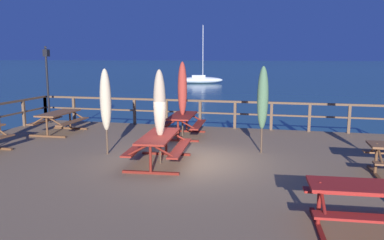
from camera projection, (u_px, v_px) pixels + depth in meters
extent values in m
plane|color=#2D5B6B|center=(185.00, 192.00, 10.53)|extent=(600.00, 600.00, 0.00)
cube|color=#846647|center=(185.00, 177.00, 10.46)|extent=(15.61, 10.48, 0.86)
cube|color=brown|center=(218.00, 101.00, 15.10)|extent=(15.31, 0.09, 0.08)
cube|color=brown|center=(217.00, 113.00, 15.17)|extent=(15.31, 0.07, 0.06)
cube|color=brown|center=(45.00, 108.00, 16.94)|extent=(0.10, 0.10, 1.05)
cube|color=brown|center=(74.00, 109.00, 16.62)|extent=(0.10, 0.10, 1.05)
cube|color=brown|center=(104.00, 111.00, 16.30)|extent=(0.10, 0.10, 1.05)
cube|color=brown|center=(135.00, 112.00, 15.98)|extent=(0.10, 0.10, 1.05)
cube|color=brown|center=(167.00, 113.00, 15.66)|extent=(0.10, 0.10, 1.05)
cube|color=brown|center=(200.00, 114.00, 15.34)|extent=(0.10, 0.10, 1.05)
cube|color=brown|center=(235.00, 115.00, 15.02)|extent=(0.10, 0.10, 1.05)
cube|color=brown|center=(271.00, 116.00, 14.70)|extent=(0.10, 0.10, 1.05)
cube|color=brown|center=(309.00, 118.00, 14.38)|extent=(0.10, 0.10, 1.05)
cube|color=brown|center=(349.00, 119.00, 14.07)|extent=(0.10, 0.10, 1.05)
cube|color=brown|center=(24.00, 113.00, 15.54)|extent=(0.10, 0.10, 1.05)
cube|color=brown|center=(45.00, 108.00, 16.94)|extent=(0.10, 0.10, 1.05)
cube|color=maroon|center=(183.00, 116.00, 13.50)|extent=(0.90, 2.04, 0.05)
cube|color=maroon|center=(198.00, 124.00, 13.46)|extent=(0.42, 2.00, 0.04)
cube|color=maroon|center=(167.00, 124.00, 13.64)|extent=(0.42, 2.00, 0.04)
cube|color=maroon|center=(178.00, 140.00, 12.82)|extent=(1.40, 0.18, 0.06)
cylinder|color=maroon|center=(178.00, 130.00, 12.76)|extent=(0.07, 0.07, 0.74)
cylinder|color=maroon|center=(186.00, 124.00, 12.68)|extent=(0.63, 0.10, 0.37)
cylinder|color=maroon|center=(170.00, 124.00, 12.77)|extent=(0.63, 0.10, 0.37)
cube|color=maroon|center=(187.00, 131.00, 14.41)|extent=(1.40, 0.18, 0.06)
cylinder|color=maroon|center=(187.00, 122.00, 14.35)|extent=(0.07, 0.07, 0.74)
cylinder|color=maroon|center=(194.00, 116.00, 14.27)|extent=(0.63, 0.10, 0.37)
cylinder|color=maroon|center=(179.00, 116.00, 14.36)|extent=(0.63, 0.10, 0.37)
cube|color=maroon|center=(378.00, 187.00, 6.13)|extent=(2.17, 0.92, 0.05)
cube|color=maroon|center=(366.00, 193.00, 6.73)|extent=(2.14, 0.44, 0.04)
cube|color=maroon|center=(318.00, 225.00, 6.39)|extent=(0.19, 1.40, 0.06)
cylinder|color=maroon|center=(319.00, 206.00, 6.33)|extent=(0.07, 0.07, 0.74)
cylinder|color=maroon|center=(322.00, 199.00, 6.02)|extent=(0.10, 0.63, 0.37)
cylinder|color=maroon|center=(317.00, 187.00, 6.57)|extent=(0.10, 0.63, 0.37)
cube|color=brown|center=(59.00, 113.00, 14.13)|extent=(0.81, 1.94, 0.05)
cube|color=brown|center=(73.00, 122.00, 14.06)|extent=(0.33, 1.93, 0.04)
cube|color=brown|center=(45.00, 120.00, 14.29)|extent=(0.33, 1.93, 0.04)
cube|color=brown|center=(48.00, 136.00, 13.49)|extent=(1.40, 0.11, 0.06)
cylinder|color=brown|center=(47.00, 127.00, 13.43)|extent=(0.07, 0.07, 0.74)
cylinder|color=brown|center=(54.00, 121.00, 13.34)|extent=(0.63, 0.07, 0.37)
cylinder|color=brown|center=(39.00, 120.00, 13.45)|extent=(0.63, 0.07, 0.37)
cube|color=brown|center=(71.00, 128.00, 15.00)|extent=(1.40, 0.11, 0.06)
cylinder|color=brown|center=(70.00, 120.00, 14.94)|extent=(0.07, 0.07, 0.74)
cylinder|color=brown|center=(76.00, 114.00, 14.85)|extent=(0.63, 0.07, 0.37)
cylinder|color=brown|center=(63.00, 114.00, 14.97)|extent=(0.63, 0.07, 0.37)
cube|color=brown|center=(375.00, 174.00, 9.17)|extent=(0.10, 1.40, 0.06)
cylinder|color=brown|center=(376.00, 160.00, 9.11)|extent=(0.07, 0.07, 0.74)
cylinder|color=brown|center=(380.00, 154.00, 8.81)|extent=(0.06, 0.63, 0.37)
cylinder|color=brown|center=(374.00, 148.00, 9.35)|extent=(0.06, 0.63, 0.37)
cube|color=maroon|center=(159.00, 136.00, 10.05)|extent=(0.96, 2.26, 0.05)
cube|color=maroon|center=(180.00, 148.00, 10.02)|extent=(0.49, 2.21, 0.04)
cube|color=maroon|center=(138.00, 147.00, 10.18)|extent=(0.49, 2.21, 0.04)
cube|color=maroon|center=(151.00, 173.00, 9.27)|extent=(1.40, 0.21, 0.06)
cylinder|color=maroon|center=(150.00, 159.00, 9.22)|extent=(0.07, 0.07, 0.74)
cylinder|color=maroon|center=(162.00, 150.00, 9.14)|extent=(0.63, 0.12, 0.37)
cylinder|color=maroon|center=(139.00, 150.00, 9.22)|extent=(0.63, 0.12, 0.37)
cube|color=maroon|center=(166.00, 154.00, 11.06)|extent=(1.40, 0.21, 0.06)
cylinder|color=maroon|center=(166.00, 142.00, 11.01)|extent=(0.07, 0.07, 0.74)
cylinder|color=maroon|center=(176.00, 135.00, 10.93)|extent=(0.63, 0.12, 0.37)
cylinder|color=maroon|center=(156.00, 134.00, 11.01)|extent=(0.63, 0.12, 0.37)
cylinder|color=#4C3828|center=(182.00, 101.00, 13.45)|extent=(0.06, 0.06, 2.47)
ellipsoid|color=#A33328|center=(182.00, 89.00, 13.38)|extent=(0.32, 0.32, 1.88)
cylinder|color=maroon|center=(182.00, 93.00, 13.40)|extent=(0.21, 0.21, 0.05)
cone|color=#4C3828|center=(182.00, 64.00, 13.24)|extent=(0.10, 0.10, 0.14)
cylinder|color=#4C3828|center=(106.00, 114.00, 10.98)|extent=(0.06, 0.06, 2.32)
ellipsoid|color=#CCB793|center=(106.00, 100.00, 10.91)|extent=(0.32, 0.32, 1.77)
cylinder|color=#7A6E58|center=(106.00, 105.00, 10.93)|extent=(0.21, 0.21, 0.05)
cone|color=#4C3828|center=(104.00, 71.00, 10.78)|extent=(0.10, 0.10, 0.14)
cylinder|color=#4C3828|center=(160.00, 120.00, 10.01)|extent=(0.06, 0.06, 2.33)
ellipsoid|color=tan|center=(160.00, 104.00, 9.94)|extent=(0.32, 0.32, 1.77)
cylinder|color=#71614F|center=(160.00, 109.00, 9.96)|extent=(0.21, 0.21, 0.05)
cone|color=#4C3828|center=(159.00, 72.00, 9.80)|extent=(0.10, 0.10, 0.14)
cylinder|color=#4C3828|center=(262.00, 112.00, 11.11)|extent=(0.06, 0.06, 2.39)
ellipsoid|color=#4C704C|center=(263.00, 98.00, 11.04)|extent=(0.32, 0.32, 1.81)
cylinder|color=#2D432D|center=(263.00, 103.00, 11.06)|extent=(0.21, 0.21, 0.05)
cone|color=#4C3828|center=(264.00, 68.00, 10.90)|extent=(0.10, 0.10, 0.14)
cylinder|color=black|center=(48.00, 85.00, 16.11)|extent=(0.09, 0.09, 3.20)
cylinder|color=black|center=(46.00, 48.00, 15.61)|extent=(0.37, 0.48, 0.06)
cube|color=black|center=(46.00, 53.00, 15.39)|extent=(0.20, 0.20, 0.28)
sphere|color=#F4E08C|center=(46.00, 53.00, 15.39)|extent=(0.14, 0.14, 0.14)
ellipsoid|color=silver|center=(201.00, 80.00, 52.12)|extent=(6.23, 3.31, 0.90)
cube|color=silver|center=(198.00, 76.00, 52.02)|extent=(2.04, 1.56, 0.36)
cylinder|color=silver|center=(203.00, 52.00, 51.52)|extent=(0.10, 0.10, 7.00)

